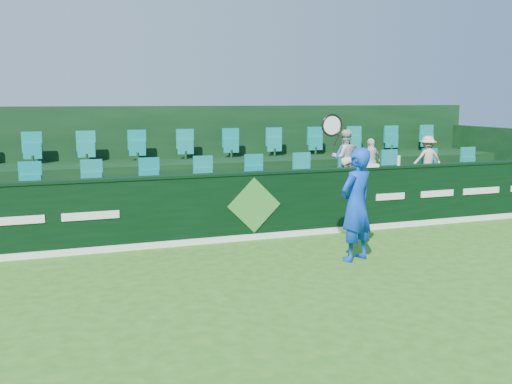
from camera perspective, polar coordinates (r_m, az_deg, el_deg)
name	(u,v)px	position (r m, az deg, el deg)	size (l,w,h in m)	color
ground	(348,306)	(7.95, 9.23, -11.16)	(60.00, 60.00, 0.00)	#276A19
sponsor_hoarding	(252,206)	(11.32, -0.36, -1.37)	(16.00, 0.25, 1.35)	black
stand_tier_front	(236,209)	(12.40, -2.03, -1.74)	(16.00, 2.00, 0.80)	black
stand_tier_back	(213,186)	(14.16, -4.33, 0.64)	(16.00, 1.80, 1.30)	black
stand_rear	(208,161)	(14.51, -4.81, 3.10)	(16.00, 4.10, 2.60)	black
seat_row_front	(230,175)	(12.67, -2.58, 1.70)	(13.50, 0.50, 0.60)	#0C7A7A
seat_row_back	(209,146)	(14.34, -4.68, 4.56)	(13.50, 0.50, 0.60)	#0C7A7A
tennis_player	(356,204)	(9.90, 9.96, -1.18)	(1.22, 0.71, 2.60)	#0B3CC6
spectator_left	(345,158)	(13.28, 8.86, 3.43)	(0.62, 0.48, 1.28)	beige
spectator_middle	(371,161)	(13.64, 11.43, 3.04)	(0.62, 0.26, 1.06)	white
spectator_right	(427,158)	(14.49, 16.77, 3.24)	(0.70, 0.41, 1.09)	#CDB190
towel	(367,165)	(12.29, 11.04, 2.63)	(0.43, 0.28, 0.06)	white
drinks_bottle	(399,161)	(12.69, 14.08, 3.07)	(0.07, 0.07, 0.22)	silver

